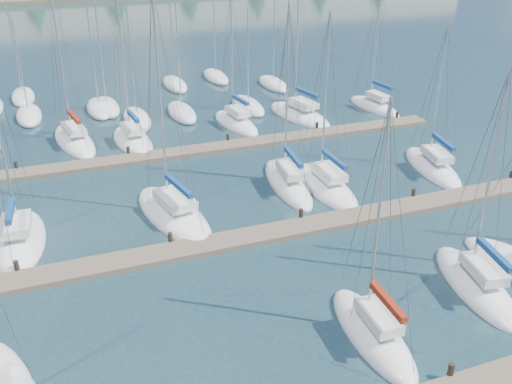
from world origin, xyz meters
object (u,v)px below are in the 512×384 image
object	(u,v)px
sailboat_h	(20,240)
sailboat_j	(173,214)
sailboat_m	(433,167)
sailboat_p	(236,123)
sailboat_n	(74,140)
sailboat_r	(374,107)
sailboat_q	(299,115)
sailboat_e	(476,285)
sailboat_o	(133,140)
sailboat_d	(373,333)
sailboat_k	(288,183)
sailboat_l	(325,186)

from	to	relation	value
sailboat_h	sailboat_j	size ratio (longest dim) A/B	0.87
sailboat_m	sailboat_h	size ratio (longest dim) A/B	0.88
sailboat_p	sailboat_n	distance (m)	13.74
sailboat_r	sailboat_q	bearing A→B (deg)	171.39
sailboat_q	sailboat_m	world-z (taller)	sailboat_q
sailboat_q	sailboat_r	xyz separation A→B (m)	(7.73, -0.38, 0.02)
sailboat_q	sailboat_n	xyz separation A→B (m)	(-19.93, 0.44, 0.02)
sailboat_e	sailboat_j	distance (m)	17.68
sailboat_o	sailboat_j	xyz separation A→B (m)	(0.13, -13.58, -0.01)
sailboat_r	sailboat_d	bearing A→B (deg)	-127.38
sailboat_h	sailboat_j	distance (m)	8.86
sailboat_e	sailboat_k	size ratio (longest dim) A/B	0.92
sailboat_e	sailboat_d	size ratio (longest dim) A/B	1.03
sailboat_d	sailboat_r	size ratio (longest dim) A/B	0.95
sailboat_d	sailboat_j	bearing A→B (deg)	115.07
sailboat_p	sailboat_n	xyz separation A→B (m)	(-13.73, 0.54, 0.01)
sailboat_d	sailboat_o	distance (m)	28.22
sailboat_l	sailboat_j	bearing A→B (deg)	-177.88
sailboat_h	sailboat_p	xyz separation A→B (m)	(18.02, 14.73, 0.01)
sailboat_q	sailboat_l	bearing A→B (deg)	-118.08
sailboat_l	sailboat_h	world-z (taller)	sailboat_h
sailboat_d	sailboat_k	world-z (taller)	sailboat_k
sailboat_m	sailboat_p	size ratio (longest dim) A/B	0.89
sailboat_e	sailboat_l	distance (m)	13.07
sailboat_h	sailboat_p	bearing A→B (deg)	43.56
sailboat_q	sailboat_h	size ratio (longest dim) A/B	0.99
sailboat_r	sailboat_o	world-z (taller)	sailboat_o
sailboat_n	sailboat_d	bearing A→B (deg)	-79.76
sailboat_e	sailboat_m	distance (m)	14.79
sailboat_q	sailboat_h	world-z (taller)	sailboat_h
sailboat_m	sailboat_d	bearing A→B (deg)	-122.45
sailboat_n	sailboat_h	bearing A→B (deg)	-114.51
sailboat_e	sailboat_o	xyz separation A→B (m)	(-12.41, 26.30, 0.01)
sailboat_j	sailboat_p	bearing A→B (deg)	47.25
sailboat_d	sailboat_h	size ratio (longest dim) A/B	0.91
sailboat_r	sailboat_p	xyz separation A→B (m)	(-13.92, 0.28, -0.01)
sailboat_e	sailboat_r	xyz separation A→B (m)	(10.80, 27.15, 0.01)
sailboat_d	sailboat_o	xyz separation A→B (m)	(-5.69, 27.64, -0.00)
sailboat_o	sailboat_j	bearing A→B (deg)	-94.26
sailboat_r	sailboat_o	distance (m)	23.23
sailboat_j	sailboat_n	size ratio (longest dim) A/B	0.94
sailboat_d	sailboat_p	xyz separation A→B (m)	(3.60, 28.78, -0.01)
sailboat_l	sailboat_o	size ratio (longest dim) A/B	0.88
sailboat_d	sailboat_h	bearing A→B (deg)	139.23
sailboat_l	sailboat_j	distance (m)	10.56
sailboat_m	sailboat_k	world-z (taller)	sailboat_k
sailboat_m	sailboat_d	world-z (taller)	sailboat_d
sailboat_h	sailboat_n	distance (m)	15.87
sailboat_k	sailboat_n	size ratio (longest dim) A/B	0.83
sailboat_h	sailboat_n	bearing A→B (deg)	78.61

